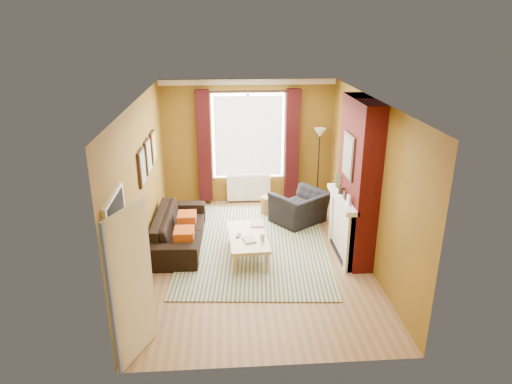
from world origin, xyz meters
TOP-DOWN VIEW (x-y plane):
  - ground at (0.00, 0.00)m, footprint 5.50×5.50m
  - room_walls at (0.64, 0.27)m, footprint 3.82×5.54m
  - striped_rug at (-0.02, 0.45)m, footprint 2.96×3.91m
  - sofa at (-1.42, 0.62)m, footprint 0.91×2.20m
  - armchair at (0.99, 1.43)m, footprint 1.36×1.33m
  - coffee_table at (-0.17, 0.00)m, footprint 0.72×1.33m
  - wicker_stool at (0.38, 1.95)m, footprint 0.40×0.40m
  - floor_lamp at (1.55, 2.40)m, footprint 0.30×0.30m
  - book_a at (-0.25, -0.22)m, footprint 0.26×0.31m
  - book_b at (-0.09, 0.48)m, footprint 0.25×0.33m
  - mug at (0.08, -0.19)m, footprint 0.12×0.12m
  - tv_remote at (-0.33, -0.01)m, footprint 0.09×0.17m

SIDE VIEW (x-z plane):
  - ground at x=0.00m, z-range 0.00..0.00m
  - striped_rug at x=-0.02m, z-range 0.00..0.02m
  - wicker_stool at x=0.38m, z-range 0.00..0.39m
  - sofa at x=-1.42m, z-range 0.00..0.64m
  - armchair at x=0.99m, z-range 0.00..0.67m
  - coffee_table at x=-0.17m, z-range 0.17..0.60m
  - tv_remote at x=-0.33m, z-range 0.43..0.46m
  - book_b at x=-0.09m, z-range 0.43..0.46m
  - book_a at x=-0.25m, z-range 0.43..0.46m
  - mug at x=0.08m, z-range 0.43..0.53m
  - room_walls at x=0.64m, z-range -0.03..2.80m
  - floor_lamp at x=1.55m, z-range 0.51..2.29m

